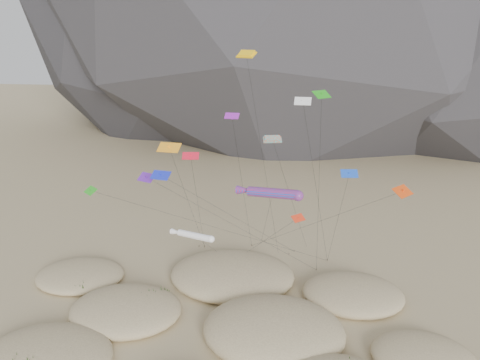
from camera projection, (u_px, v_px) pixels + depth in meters
name	position (u px, v px, depth m)	size (l,w,h in m)	color
ground	(227.00, 352.00, 48.63)	(500.00, 500.00, 0.00)	#CCB789
dunes	(228.00, 320.00, 52.77)	(53.33, 34.53, 4.16)	#CCB789
dune_grass	(229.00, 326.00, 51.52)	(42.04, 28.17, 1.54)	black
kite_stakes	(264.00, 253.00, 70.26)	(19.68, 6.58, 0.30)	#3F2D1E
rainbow_tube_kite	(270.00, 193.00, 56.73)	(8.63, 15.67, 14.22)	red
white_tube_kite	(193.00, 235.00, 52.91)	(5.81, 16.51, 10.46)	white
orange_parafoil	(247.00, 58.00, 55.44)	(5.30, 8.91, 29.85)	yellow
multi_parafoil	(273.00, 142.00, 50.94)	(5.44, 18.26, 21.17)	#FF461A
delta_kites	(238.00, 163.00, 54.00)	(38.50, 20.28, 25.24)	orange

